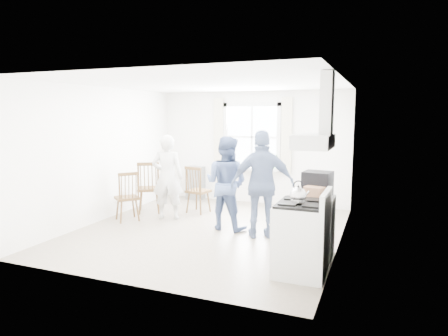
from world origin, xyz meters
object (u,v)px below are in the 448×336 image
(person_mid, at_px, (226,183))
(stereo_stack, at_px, (318,183))
(low_cabinet, at_px, (316,227))
(windsor_chair_c, at_px, (128,191))
(windsor_chair_a, at_px, (149,182))
(windsor_chair_b, at_px, (195,185))
(person_left, at_px, (168,177))
(gas_stove, at_px, (302,238))
(person_right, at_px, (263,184))

(person_mid, bearing_deg, stereo_stack, 162.56)
(low_cabinet, bearing_deg, windsor_chair_c, 170.67)
(windsor_chair_a, distance_m, windsor_chair_b, 0.98)
(low_cabinet, height_order, person_left, person_left)
(gas_stove, xyz_separation_m, stereo_stack, (0.06, 0.78, 0.59))
(windsor_chair_a, xyz_separation_m, person_right, (2.67, -0.69, 0.24))
(stereo_stack, distance_m, person_left, 3.23)
(stereo_stack, bearing_deg, gas_stove, -94.72)
(stereo_stack, bearing_deg, windsor_chair_b, 149.98)
(gas_stove, relative_size, windsor_chair_a, 1.02)
(low_cabinet, xyz_separation_m, person_right, (-0.99, 0.61, 0.46))
(stereo_stack, bearing_deg, windsor_chair_a, 161.41)
(windsor_chair_b, bearing_deg, person_left, -118.73)
(windsor_chair_a, height_order, person_mid, person_mid)
(low_cabinet, height_order, windsor_chair_b, windsor_chair_b)
(windsor_chair_a, bearing_deg, person_mid, -13.18)
(windsor_chair_b, relative_size, person_right, 0.55)
(stereo_stack, height_order, person_mid, person_mid)
(gas_stove, xyz_separation_m, windsor_chair_c, (-3.60, 1.30, 0.12))
(windsor_chair_b, xyz_separation_m, person_mid, (1.01, -0.81, 0.23))
(person_left, distance_m, person_mid, 1.35)
(person_left, distance_m, person_right, 2.13)
(gas_stove, distance_m, person_mid, 2.31)
(windsor_chair_a, bearing_deg, stereo_stack, -18.59)
(gas_stove, height_order, person_left, person_left)
(windsor_chair_c, xyz_separation_m, person_right, (2.68, 0.01, 0.31))
(low_cabinet, distance_m, person_left, 3.28)
(windsor_chair_c, xyz_separation_m, person_mid, (1.93, 0.26, 0.24))
(gas_stove, bearing_deg, person_mid, 136.96)
(stereo_stack, height_order, person_left, person_left)
(stereo_stack, height_order, windsor_chair_b, stereo_stack)
(gas_stove, relative_size, stereo_stack, 2.59)
(gas_stove, height_order, windsor_chair_c, gas_stove)
(low_cabinet, height_order, person_mid, person_mid)
(person_left, bearing_deg, stereo_stack, 144.31)
(low_cabinet, relative_size, person_right, 0.50)
(gas_stove, distance_m, windsor_chair_a, 4.11)
(windsor_chair_c, height_order, person_left, person_left)
(low_cabinet, xyz_separation_m, person_left, (-3.07, 1.08, 0.39))
(windsor_chair_a, distance_m, person_left, 0.65)
(windsor_chair_b, bearing_deg, stereo_stack, -30.02)
(stereo_stack, xyz_separation_m, windsor_chair_a, (-3.65, 1.23, -0.40))
(person_right, bearing_deg, stereo_stack, 128.91)
(low_cabinet, bearing_deg, person_mid, 153.72)
(windsor_chair_c, height_order, person_right, person_right)
(windsor_chair_b, bearing_deg, windsor_chair_a, -158.53)
(stereo_stack, relative_size, person_left, 0.26)
(windsor_chair_b, distance_m, person_left, 0.71)
(windsor_chair_a, bearing_deg, gas_stove, -29.25)
(person_mid, height_order, person_right, person_right)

